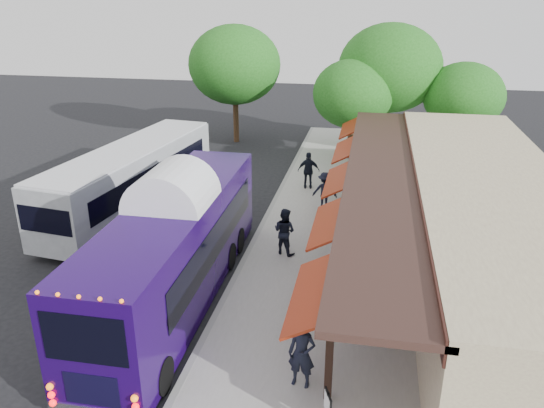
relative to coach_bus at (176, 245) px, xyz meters
The scene contains 15 objects.
ground 2.43m from the coach_bus, ahead, with size 90.00×90.00×0.00m, color black.
sidewalk 7.85m from the coach_bus, 32.13° to the left, with size 10.00×40.00×0.15m, color #9E9B93.
curb 4.71m from the coach_bus, 69.68° to the left, with size 0.20×40.00×0.16m, color gray.
station_shelter 10.64m from the coach_bus, 22.39° to the left, with size 8.15×20.00×3.60m.
coach_bus is the anchor object (origin of this frame).
city_bus 8.18m from the coach_bus, 124.46° to the left, with size 3.85×11.53×3.04m.
ped_a 5.80m from the coach_bus, 37.88° to the right, with size 0.69×0.45×1.88m, color black.
ped_b 4.68m from the coach_bus, 51.13° to the left, with size 0.88×0.69×1.82m, color black.
ped_c 11.36m from the coach_bus, 75.37° to the left, with size 1.10×0.46×1.87m, color black.
ped_d 9.30m from the coach_bus, 64.89° to the left, with size 1.12×0.64×1.73m, color black.
sign_board 7.34m from the coach_bus, 43.01° to the right, with size 0.21×0.47×1.06m.
tree_left 17.51m from the coach_bus, 74.58° to the left, with size 4.65×4.65×5.95m.
tree_mid 20.05m from the coach_bus, 70.40° to the left, with size 6.12×6.12×7.84m.
tree_right 20.77m from the coach_bus, 58.34° to the left, with size 4.54×4.54×5.82m.
tree_far 20.13m from the coach_bus, 99.07° to the left, with size 5.94×5.94×7.60m.
Camera 1 is at (4.39, -14.29, 9.35)m, focal length 35.00 mm.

